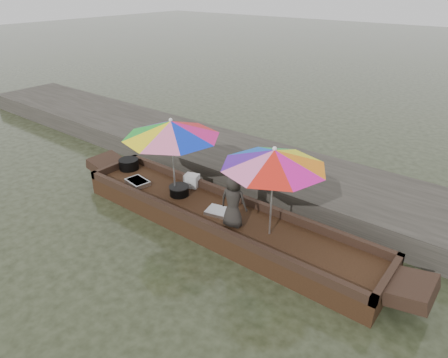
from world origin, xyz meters
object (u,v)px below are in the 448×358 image
Objects in this scene: charcoal_grill at (179,191)px; supply_bag at (192,181)px; cooking_pot at (129,164)px; umbrella_stern at (272,193)px; boat_hull at (221,221)px; tray_scallop at (220,212)px; tray_crayfish at (138,182)px; umbrella_bow at (173,158)px; vendor at (233,201)px.

supply_bag reaches higher than charcoal_grill.
cooking_pot is 0.26× the size of umbrella_stern.
boat_hull is 21.55× the size of supply_bag.
cooking_pot reaches higher than tray_scallop.
cooking_pot is 1.68m from supply_bag.
supply_bag is (-0.05, 0.42, 0.04)m from charcoal_grill.
umbrella_stern reaches higher than tray_crayfish.
boat_hull is 16.18× the size of charcoal_grill.
tray_scallop is 0.27× the size of umbrella_bow.
umbrella_bow is at bearing -19.57° from vendor.
tray_scallop is at bearing -0.46° from umbrella_bow.
tray_crayfish is 1.18m from umbrella_bow.
cooking_pot is at bearing 175.49° from tray_scallop.
tray_crayfish is at bearing -176.80° from umbrella_stern.
umbrella_bow is (-1.14, 0.00, 0.95)m from boat_hull.
tray_crayfish is 0.30× the size of umbrella_stern.
charcoal_grill is 0.42m from supply_bag.
boat_hull is 3.34× the size of umbrella_bow.
umbrella_bow reaches higher than boat_hull.
umbrella_stern is (0.62, 0.18, 0.30)m from vendor.
tray_scallop is 1.75× the size of supply_bag.
cooking_pot is at bearing -20.02° from vendor.
umbrella_stern is (3.81, -0.21, 0.66)m from cooking_pot.
boat_hull is 1.41m from umbrella_stern.
boat_hull is at bearing 4.82° from tray_crayfish.
cooking_pot reaches higher than charcoal_grill.
umbrella_bow is at bearing -158.55° from charcoal_grill.
umbrella_stern reaches higher than cooking_pot.
charcoal_grill is 0.21× the size of umbrella_bow.
tray_crayfish reaches higher than boat_hull.
cooking_pot is at bearing 172.70° from umbrella_bow.
vendor is at bearing -0.06° from tray_crayfish.
vendor reaches higher than boat_hull.
vendor reaches higher than charcoal_grill.
charcoal_grill is 2.21m from umbrella_stern.
supply_bag reaches higher than tray_crayfish.
charcoal_grill is at bearing 178.28° from boat_hull.
umbrella_bow is 2.18m from umbrella_stern.
vendor is 0.71m from umbrella_stern.
tray_scallop is at bearing -4.51° from cooking_pot.
umbrella_stern reaches higher than vendor.
tray_crayfish is 0.27× the size of umbrella_bow.
tray_crayfish is at bearing -175.18° from boat_hull.
vendor is (1.52, -0.63, 0.35)m from supply_bag.
vendor reaches higher than cooking_pot.
umbrella_bow and umbrella_stern have the same top height.
supply_bag reaches higher than tray_scallop.
cooking_pot is 3.23m from vendor.
tray_scallop is at bearing -34.57° from vendor.
charcoal_grill is 1.33× the size of supply_bag.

